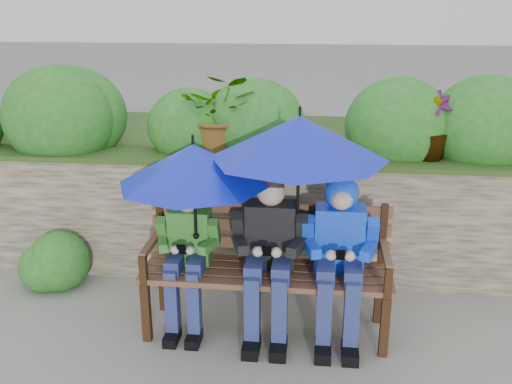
# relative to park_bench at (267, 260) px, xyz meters

# --- Properties ---
(ground) EXTENTS (60.00, 60.00, 0.00)m
(ground) POSITION_rel_park_bench_xyz_m (-0.10, 0.07, -0.51)
(ground) COLOR slate
(ground) RESTS_ON ground
(garden_backdrop) EXTENTS (8.00, 2.86, 1.76)m
(garden_backdrop) POSITION_rel_park_bench_xyz_m (-0.15, 1.64, 0.14)
(garden_backdrop) COLOR #4F483F
(garden_backdrop) RESTS_ON ground
(park_bench) EXTENTS (1.70, 0.50, 0.90)m
(park_bench) POSITION_rel_park_bench_xyz_m (0.00, 0.00, 0.00)
(park_bench) COLOR black
(park_bench) RESTS_ON ground
(boy_left) EXTENTS (0.43, 0.50, 1.03)m
(boy_left) POSITION_rel_park_bench_xyz_m (-0.55, -0.07, 0.08)
(boy_left) COLOR #3A8524
(boy_left) RESTS_ON ground
(boy_middle) EXTENTS (0.51, 0.59, 1.13)m
(boy_middle) POSITION_rel_park_bench_xyz_m (0.02, -0.08, 0.12)
(boy_middle) COLOR black
(boy_middle) RESTS_ON ground
(boy_right) EXTENTS (0.50, 0.61, 1.13)m
(boy_right) POSITION_rel_park_bench_xyz_m (0.49, -0.07, 0.16)
(boy_right) COLOR #1E2AC1
(boy_right) RESTS_ON ground
(umbrella_left) EXTENTS (1.01, 1.01, 0.72)m
(umbrella_left) POSITION_rel_park_bench_xyz_m (-0.48, -0.09, 0.70)
(umbrella_left) COLOR #111FC1
(umbrella_left) RESTS_ON ground
(umbrella_right) EXTENTS (1.16, 1.16, 0.89)m
(umbrella_right) POSITION_rel_park_bench_xyz_m (0.20, -0.04, 0.88)
(umbrella_right) COLOR #111FC1
(umbrella_right) RESTS_ON ground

